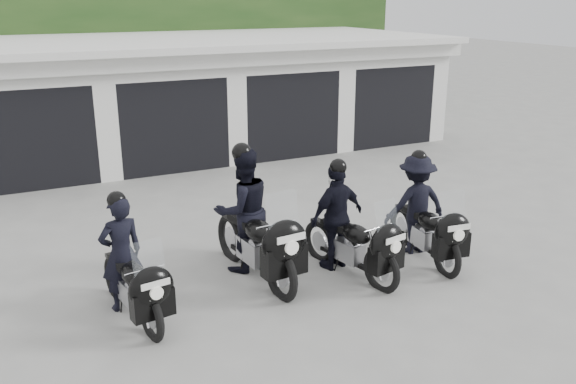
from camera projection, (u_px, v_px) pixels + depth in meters
name	position (u px, v px, depth m)	size (l,w,h in m)	color
ground	(273.00, 256.00, 9.94)	(80.00, 80.00, 0.00)	#979792
garage_block	(147.00, 98.00, 16.38)	(16.40, 6.80, 2.96)	white
background_vegetation	(120.00, 36.00, 20.28)	(20.00, 3.90, 5.80)	#1C3B15
police_bike_a	(129.00, 269.00, 7.88)	(0.77, 1.96, 1.71)	black
police_bike_b	(250.00, 220.00, 9.06)	(0.99, 2.37, 2.06)	black
police_bike_c	(344.00, 224.00, 9.18)	(1.07, 2.05, 1.80)	black
police_bike_d	(421.00, 211.00, 9.76)	(1.12, 2.04, 1.78)	black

